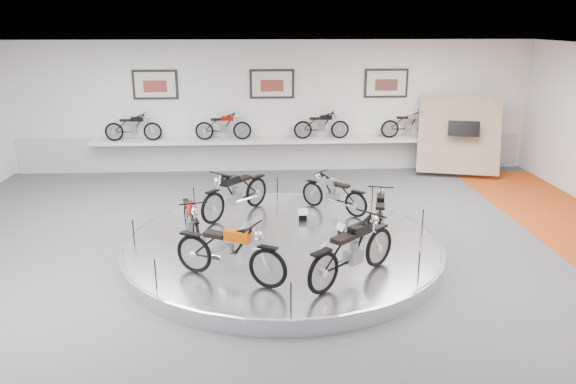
{
  "coord_description": "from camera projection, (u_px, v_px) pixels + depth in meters",
  "views": [
    {
      "loc": [
        -0.48,
        -10.23,
        4.55
      ],
      "look_at": [
        0.13,
        0.6,
        1.22
      ],
      "focal_mm": 35.0,
      "sensor_mm": 36.0,
      "label": 1
    }
  ],
  "objects": [
    {
      "name": "shelf_bike_a",
      "position": [
        133.0,
        129.0,
        16.88
      ],
      "size": [
        1.22,
        0.43,
        0.73
      ],
      "primitive_type": null,
      "color": "black",
      "rests_on": "shelf"
    },
    {
      "name": "shelf_bike_b",
      "position": [
        223.0,
        128.0,
        17.02
      ],
      "size": [
        1.22,
        0.43,
        0.73
      ],
      "primitive_type": null,
      "color": "#860B04",
      "rests_on": "shelf"
    },
    {
      "name": "poster_center",
      "position": [
        272.0,
        84.0,
        16.97
      ],
      "size": [
        1.35,
        0.06,
        0.88
      ],
      "primitive_type": "cube",
      "color": "beige",
      "rests_on": "wall_back"
    },
    {
      "name": "ceiling",
      "position": [
        283.0,
        52.0,
        9.95
      ],
      "size": [
        16.0,
        16.0,
        0.0
      ],
      "primitive_type": "plane",
      "rotation": [
        3.14,
        0.0,
        0.0
      ],
      "color": "white",
      "rests_on": "wall_back"
    },
    {
      "name": "bike_a",
      "position": [
        380.0,
        213.0,
        11.5
      ],
      "size": [
        0.89,
        1.65,
        0.92
      ],
      "primitive_type": null,
      "rotation": [
        0.0,
        0.0,
        1.34
      ],
      "color": "black",
      "rests_on": "display_platform"
    },
    {
      "name": "display_platform",
      "position": [
        283.0,
        247.0,
        11.37
      ],
      "size": [
        6.4,
        6.4,
        0.3
      ],
      "primitive_type": "cylinder",
      "color": "silver",
      "rests_on": "floor"
    },
    {
      "name": "bike_e",
      "position": [
        230.0,
        251.0,
        9.43
      ],
      "size": [
        1.9,
        1.41,
        1.07
      ],
      "primitive_type": null,
      "rotation": [
        0.0,
        0.0,
        5.79
      ],
      "color": "#CA4503",
      "rests_on": "display_platform"
    },
    {
      "name": "bike_d",
      "position": [
        191.0,
        219.0,
        11.17
      ],
      "size": [
        0.93,
        1.66,
        0.92
      ],
      "primitive_type": null,
      "rotation": [
        0.0,
        0.0,
        4.97
      ],
      "color": "#860B04",
      "rests_on": "display_platform"
    },
    {
      "name": "floor",
      "position": [
        283.0,
        260.0,
        11.12
      ],
      "size": [
        16.0,
        16.0,
        0.0
      ],
      "primitive_type": "plane",
      "color": "#515154",
      "rests_on": "ground"
    },
    {
      "name": "platform_rim",
      "position": [
        283.0,
        241.0,
        11.33
      ],
      "size": [
        6.4,
        6.4,
        0.1
      ],
      "primitive_type": "torus",
      "color": "#B2B2BA",
      "rests_on": "display_platform"
    },
    {
      "name": "wall_back",
      "position": [
        272.0,
        107.0,
        17.22
      ],
      "size": [
        16.0,
        0.0,
        16.0
      ],
      "primitive_type": "plane",
      "rotation": [
        1.57,
        0.0,
        0.0
      ],
      "color": "silver",
      "rests_on": "floor"
    },
    {
      "name": "bike_c",
      "position": [
        235.0,
        192.0,
        12.63
      ],
      "size": [
        1.68,
        1.83,
        1.08
      ],
      "primitive_type": null,
      "rotation": [
        0.0,
        0.0,
        4.02
      ],
      "color": "black",
      "rests_on": "display_platform"
    },
    {
      "name": "shelf_bike_d",
      "position": [
        408.0,
        126.0,
        17.33
      ],
      "size": [
        1.22,
        0.43,
        0.73
      ],
      "primitive_type": null,
      "color": "silver",
      "rests_on": "shelf"
    },
    {
      "name": "shelf",
      "position": [
        273.0,
        141.0,
        17.23
      ],
      "size": [
        11.0,
        0.55,
        0.1
      ],
      "primitive_type": "cube",
      "color": "silver",
      "rests_on": "wall_back"
    },
    {
      "name": "poster_right",
      "position": [
        386.0,
        83.0,
        17.16
      ],
      "size": [
        1.35,
        0.06,
        0.88
      ],
      "primitive_type": "cube",
      "color": "beige",
      "rests_on": "wall_back"
    },
    {
      "name": "display_panel",
      "position": [
        459.0,
        135.0,
        16.88
      ],
      "size": [
        2.56,
        1.52,
        2.3
      ],
      "primitive_type": "cube",
      "rotation": [
        -0.35,
        0.0,
        -0.26
      ],
      "color": "tan",
      "rests_on": "floor"
    },
    {
      "name": "shelf_bike_c",
      "position": [
        321.0,
        127.0,
        17.18
      ],
      "size": [
        1.22,
        0.43,
        0.73
      ],
      "primitive_type": null,
      "color": "black",
      "rests_on": "shelf"
    },
    {
      "name": "bike_f",
      "position": [
        353.0,
        249.0,
        9.45
      ],
      "size": [
        1.84,
        1.74,
        1.1
      ],
      "primitive_type": null,
      "rotation": [
        0.0,
        0.0,
        7.01
      ],
      "color": "black",
      "rests_on": "display_platform"
    },
    {
      "name": "poster_left",
      "position": [
        155.0,
        85.0,
        16.79
      ],
      "size": [
        1.35,
        0.06,
        0.88
      ],
      "primitive_type": "cube",
      "color": "beige",
      "rests_on": "wall_back"
    },
    {
      "name": "dado_band",
      "position": [
        273.0,
        153.0,
        17.62
      ],
      "size": [
        15.68,
        0.04,
        1.1
      ],
      "primitive_type": "cube",
      "color": "#BCBCBA",
      "rests_on": "floor"
    },
    {
      "name": "bike_b",
      "position": [
        334.0,
        193.0,
        12.88
      ],
      "size": [
        1.49,
        1.44,
        0.9
      ],
      "primitive_type": null,
      "rotation": [
        0.0,
        0.0,
        2.39
      ],
      "color": "silver",
      "rests_on": "display_platform"
    }
  ]
}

